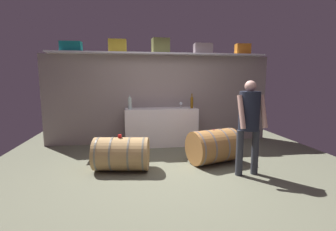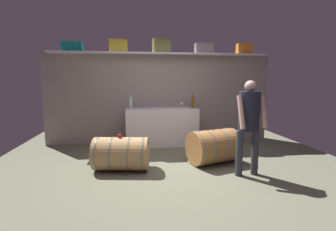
% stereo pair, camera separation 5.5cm
% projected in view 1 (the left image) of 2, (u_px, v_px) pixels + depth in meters
% --- Properties ---
extents(ground_plane, '(6.55, 7.46, 0.02)m').
position_uv_depth(ground_plane, '(171.00, 164.00, 4.46)').
color(ground_plane, '#646651').
extents(back_wall_panel, '(5.35, 0.10, 2.08)m').
position_uv_depth(back_wall_panel, '(160.00, 99.00, 5.87)').
color(back_wall_panel, gray).
rests_on(back_wall_panel, ground).
extents(high_shelf_board, '(4.93, 0.40, 0.03)m').
position_uv_depth(high_shelf_board, '(161.00, 54.00, 5.57)').
color(high_shelf_board, silver).
rests_on(high_shelf_board, back_wall_panel).
extents(toolcase_teal, '(0.45, 0.25, 0.21)m').
position_uv_depth(toolcase_teal, '(71.00, 47.00, 5.26)').
color(toolcase_teal, teal).
rests_on(toolcase_teal, high_shelf_board).
extents(toolcase_yellow, '(0.39, 0.29, 0.27)m').
position_uv_depth(toolcase_yellow, '(118.00, 46.00, 5.40)').
color(toolcase_yellow, gold).
rests_on(toolcase_yellow, high_shelf_board).
extents(toolcase_olive, '(0.40, 0.33, 0.32)m').
position_uv_depth(toolcase_olive, '(160.00, 46.00, 5.54)').
color(toolcase_olive, olive).
rests_on(toolcase_olive, high_shelf_board).
extents(toolcase_grey, '(0.43, 0.29, 0.23)m').
position_uv_depth(toolcase_grey, '(203.00, 49.00, 5.70)').
color(toolcase_grey, gray).
rests_on(toolcase_grey, high_shelf_board).
extents(toolcase_orange, '(0.35, 0.22, 0.24)m').
position_uv_depth(toolcase_orange, '(243.00, 49.00, 5.85)').
color(toolcase_orange, orange).
rests_on(toolcase_orange, high_shelf_board).
extents(work_cabinet, '(1.63, 0.52, 0.86)m').
position_uv_depth(work_cabinet, '(161.00, 127.00, 5.64)').
color(work_cabinet, white).
rests_on(work_cabinet, ground).
extents(wine_bottle_amber, '(0.06, 0.06, 0.34)m').
position_uv_depth(wine_bottle_amber, '(192.00, 102.00, 5.60)').
color(wine_bottle_amber, brown).
rests_on(wine_bottle_amber, work_cabinet).
extents(wine_bottle_clear, '(0.08, 0.08, 0.31)m').
position_uv_depth(wine_bottle_clear, '(130.00, 103.00, 5.38)').
color(wine_bottle_clear, '#ADC2BD').
rests_on(wine_bottle_clear, work_cabinet).
extents(wine_glass, '(0.08, 0.08, 0.13)m').
position_uv_depth(wine_glass, '(181.00, 104.00, 5.73)').
color(wine_glass, white).
rests_on(wine_glass, work_cabinet).
extents(wine_barrel_near, '(0.97, 0.69, 0.57)m').
position_uv_depth(wine_barrel_near, '(121.00, 154.00, 4.08)').
color(wine_barrel_near, tan).
rests_on(wine_barrel_near, ground).
extents(wine_barrel_far, '(0.98, 0.81, 0.62)m').
position_uv_depth(wine_barrel_far, '(213.00, 146.00, 4.45)').
color(wine_barrel_far, '#A6703A').
rests_on(wine_barrel_far, ground).
extents(tasting_cup, '(0.06, 0.06, 0.05)m').
position_uv_depth(tasting_cup, '(120.00, 136.00, 4.03)').
color(tasting_cup, red).
rests_on(tasting_cup, wine_barrel_near).
extents(winemaker_pouring, '(0.45, 0.37, 1.50)m').
position_uv_depth(winemaker_pouring, '(249.00, 118.00, 3.79)').
color(winemaker_pouring, '#32353E').
rests_on(winemaker_pouring, ground).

